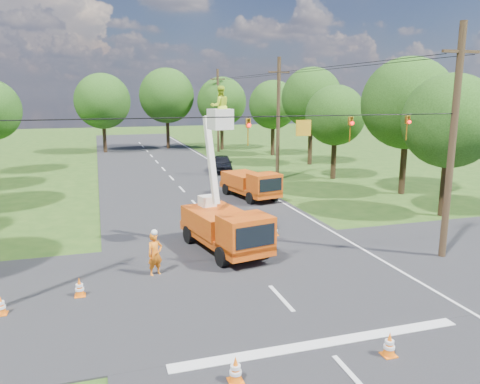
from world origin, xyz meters
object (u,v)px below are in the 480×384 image
object	(u,v)px
pole_right_mid	(278,118)
tree_far_c	(222,102)
bucket_truck	(225,218)
tree_right_b	(408,103)
traffic_cone_0	(236,370)
tree_right_e	(273,105)
tree_right_c	(335,116)
tree_far_b	(167,96)
pole_right_far	(218,110)
tree_right_d	(312,98)
traffic_cone_6	(255,194)
traffic_cone_4	(0,305)
traffic_cone_1	(389,345)
pole_right_near	(452,142)
traffic_cone_2	(275,229)
tree_far_a	(102,101)
tree_right_a	(450,121)
ground_worker	(155,254)
second_truck	(251,184)
traffic_cone_3	(80,287)
distant_car	(222,164)

from	to	relation	value
pole_right_mid	tree_far_c	world-z (taller)	pole_right_mid
bucket_truck	tree_right_b	bearing A→B (deg)	17.19
traffic_cone_0	tree_right_e	world-z (taller)	tree_right_e
tree_right_c	tree_right_e	size ratio (longest dim) A/B	0.91
tree_right_e	tree_far_b	distance (m)	14.75
pole_right_far	tree_right_d	xyz separation A→B (m)	(6.30, -13.00, 1.57)
tree_far_b	tree_far_c	xyz separation A→B (m)	(6.50, -3.00, -0.75)
traffic_cone_6	tree_right_b	xyz separation A→B (m)	(10.77, -1.34, 6.08)
tree_right_d	tree_right_e	size ratio (longest dim) A/B	1.12
traffic_cone_4	tree_far_c	world-z (taller)	tree_far_c
tree_far_b	tree_right_c	bearing A→B (deg)	-68.58
traffic_cone_1	pole_right_near	distance (m)	10.56
bucket_truck	traffic_cone_1	xyz separation A→B (m)	(2.01, -9.76, -1.25)
traffic_cone_4	traffic_cone_2	bearing A→B (deg)	25.25
pole_right_mid	pole_right_far	bearing A→B (deg)	90.00
tree_far_a	pole_right_mid	bearing A→B (deg)	-59.59
traffic_cone_1	tree_right_a	bearing A→B (deg)	45.61
bucket_truck	traffic_cone_1	bearing A→B (deg)	-89.88
tree_right_a	tree_far_a	world-z (taller)	tree_far_a
bucket_truck	traffic_cone_6	xyz separation A→B (m)	(4.77, 9.87, -1.25)
traffic_cone_4	pole_right_mid	world-z (taller)	pole_right_mid
tree_right_c	tree_right_e	distance (m)	16.02
traffic_cone_0	tree_right_a	bearing A→B (deg)	36.60
ground_worker	traffic_cone_2	size ratio (longest dim) A/B	2.48
tree_right_d	tree_far_b	distance (m)	21.52
second_truck	tree_right_c	bearing A→B (deg)	17.80
traffic_cone_0	traffic_cone_4	bearing A→B (deg)	137.75
traffic_cone_3	second_truck	bearing A→B (deg)	50.83
traffic_cone_6	traffic_cone_0	bearing A→B (deg)	-110.10
tree_right_e	tree_far_b	world-z (taller)	tree_far_b
second_truck	tree_right_e	distance (m)	23.96
traffic_cone_2	tree_right_e	distance (m)	32.45
tree_far_b	traffic_cone_4	bearing A→B (deg)	-105.08
distant_car	tree_right_d	size ratio (longest dim) A/B	0.47
distant_car	tree_far_c	xyz separation A→B (m)	(4.50, 17.00, 5.29)
pole_right_near	tree_right_b	distance (m)	13.71
traffic_cone_6	tree_far_b	distance (m)	32.33
traffic_cone_1	traffic_cone_6	bearing A→B (deg)	82.00
traffic_cone_3	tree_right_a	size ratio (longest dim) A/B	0.09
traffic_cone_1	traffic_cone_3	xyz separation A→B (m)	(-8.28, 6.58, 0.00)
ground_worker	tree_far_c	bearing A→B (deg)	49.20
distant_car	traffic_cone_1	bearing A→B (deg)	-82.97
tree_right_c	tree_far_c	xyz separation A→B (m)	(-3.70, 23.00, 0.75)
tree_right_e	traffic_cone_2	bearing A→B (deg)	-110.72
tree_right_b	tree_far_b	world-z (taller)	tree_far_b
traffic_cone_6	pole_right_mid	bearing A→B (deg)	57.31
traffic_cone_1	pole_right_mid	size ratio (longest dim) A/B	0.07
bucket_truck	traffic_cone_2	world-z (taller)	bucket_truck
traffic_cone_3	tree_far_c	xyz separation A→B (m)	(16.31, 41.71, 5.70)
pole_right_near	pole_right_mid	xyz separation A→B (m)	(0.00, 20.00, 0.00)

